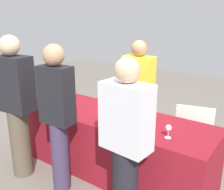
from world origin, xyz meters
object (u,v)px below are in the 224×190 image
(wine_glass_2, at_px, (104,109))
(wine_glass_5, at_px, (168,129))
(server_pouring, at_px, (138,94))
(guest_1, at_px, (58,114))
(wine_glass_0, at_px, (52,98))
(wine_bottle_2, at_px, (119,102))
(wine_bottle_1, at_px, (71,90))
(wine_bottle_0, at_px, (67,89))
(wine_bottle_3, at_px, (125,104))
(wine_bottle_4, at_px, (144,110))
(guest_0, at_px, (16,104))
(guest_2, at_px, (126,142))
(wine_bottle_5, at_px, (152,113))
(wine_glass_4, at_px, (118,116))
(wine_glass_3, at_px, (112,112))
(menu_board, at_px, (193,132))
(wine_glass_1, at_px, (70,99))

(wine_glass_2, distance_m, wine_glass_5, 0.81)
(server_pouring, relative_size, guest_1, 0.97)
(wine_glass_0, height_order, server_pouring, server_pouring)
(wine_bottle_2, distance_m, server_pouring, 0.46)
(wine_bottle_1, distance_m, wine_glass_5, 1.69)
(wine_bottle_1, bearing_deg, wine_glass_5, -12.70)
(wine_bottle_0, relative_size, wine_glass_0, 2.26)
(wine_bottle_3, bearing_deg, wine_bottle_4, -9.81)
(wine_bottle_1, height_order, wine_glass_5, wine_bottle_1)
(wine_glass_2, bearing_deg, guest_0, -146.21)
(wine_glass_0, distance_m, guest_0, 0.52)
(server_pouring, relative_size, guest_2, 0.99)
(wine_bottle_5, relative_size, wine_glass_4, 1.97)
(wine_bottle_2, distance_m, wine_glass_3, 0.34)
(wine_bottle_2, xyz_separation_m, wine_bottle_5, (0.50, -0.10, 0.00))
(wine_glass_3, xyz_separation_m, wine_glass_4, (0.14, -0.08, 0.01))
(wine_glass_3, xyz_separation_m, server_pouring, (-0.12, 0.78, -0.00))
(wine_bottle_3, bearing_deg, wine_glass_3, -84.69)
(guest_1, height_order, menu_board, guest_1)
(wine_glass_0, height_order, menu_board, wine_glass_0)
(wine_bottle_5, bearing_deg, wine_glass_2, -155.63)
(guest_2, bearing_deg, wine_bottle_3, 128.47)
(wine_bottle_4, bearing_deg, wine_glass_0, -165.63)
(wine_glass_0, bearing_deg, wine_bottle_3, 21.73)
(wine_bottle_2, height_order, server_pouring, server_pouring)
(wine_bottle_3, height_order, wine_bottle_5, wine_bottle_3)
(guest_1, bearing_deg, wine_glass_3, 50.69)
(wine_bottle_4, bearing_deg, wine_bottle_3, 170.19)
(wine_glass_5, height_order, server_pouring, server_pouring)
(wine_bottle_0, height_order, guest_2, guest_2)
(guest_1, xyz_separation_m, guest_2, (0.87, -0.02, -0.05))
(wine_glass_3, distance_m, menu_board, 1.30)
(guest_0, xyz_separation_m, guest_2, (1.47, 0.05, -0.07))
(wine_glass_5, distance_m, menu_board, 1.18)
(wine_bottle_0, bearing_deg, wine_glass_2, -20.26)
(guest_1, bearing_deg, wine_glass_4, 36.07)
(wine_glass_3, distance_m, guest_2, 0.73)
(wine_glass_3, height_order, guest_0, guest_0)
(wine_glass_5, xyz_separation_m, guest_1, (-1.05, -0.46, 0.05))
(guest_2, bearing_deg, wine_glass_4, 135.71)
(server_pouring, distance_m, menu_board, 0.92)
(wine_glass_4, bearing_deg, wine_bottle_5, 50.87)
(wine_bottle_5, xyz_separation_m, guest_0, (-1.34, -0.79, 0.05))
(guest_0, bearing_deg, guest_2, -4.97)
(wine_glass_0, bearing_deg, guest_2, -17.67)
(wine_glass_2, distance_m, server_pouring, 0.79)
(wine_bottle_3, relative_size, wine_glass_0, 2.11)
(guest_2, bearing_deg, server_pouring, 120.89)
(wine_glass_1, bearing_deg, wine_bottle_3, 17.72)
(wine_bottle_2, bearing_deg, wine_glass_3, -69.62)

